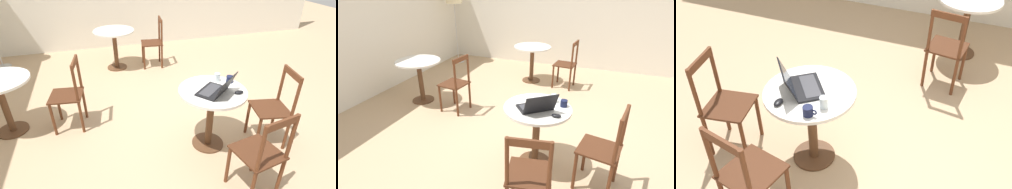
{
  "view_description": "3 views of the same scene",
  "coord_description": "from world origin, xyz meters",
  "views": [
    {
      "loc": [
        -2.92,
        1.06,
        2.14
      ],
      "look_at": [
        -0.48,
        0.33,
        0.66
      ],
      "focal_mm": 28.0,
      "sensor_mm": 36.0,
      "label": 1
    },
    {
      "loc": [
        -3.19,
        -0.71,
        2.07
      ],
      "look_at": [
        -0.4,
        0.36,
        0.71
      ],
      "focal_mm": 28.0,
      "sensor_mm": 36.0,
      "label": 2
    },
    {
      "loc": [
        0.48,
        -2.21,
        2.56
      ],
      "look_at": [
        -0.48,
        0.15,
        0.58
      ],
      "focal_mm": 40.0,
      "sensor_mm": 36.0,
      "label": 3
    }
  ],
  "objects": [
    {
      "name": "ground_plane",
      "position": [
        0.0,
        0.0,
        0.0
      ],
      "size": [
        16.0,
        16.0,
        0.0
      ],
      "primitive_type": "plane",
      "color": "tan"
    },
    {
      "name": "cafe_table_near",
      "position": [
        -0.67,
        -0.12,
        0.58
      ],
      "size": [
        0.75,
        0.75,
        0.75
      ],
      "color": "#51331E",
      "rests_on": "ground_plane"
    },
    {
      "name": "cafe_table_far",
      "position": [
        0.29,
        2.22,
        0.58
      ],
      "size": [
        0.75,
        0.75,
        0.75
      ],
      "color": "#51331E",
      "rests_on": "ground_plane"
    },
    {
      "name": "chair_near_front",
      "position": [
        -0.82,
        -0.86,
        0.47
      ],
      "size": [
        0.46,
        0.46,
        0.94
      ],
      "color": "#562D19",
      "rests_on": "ground_plane"
    },
    {
      "name": "chair_near_left",
      "position": [
        -1.45,
        -0.26,
        0.47
      ],
      "size": [
        0.46,
        0.46,
        0.94
      ],
      "color": "#562D19",
      "rests_on": "ground_plane"
    },
    {
      "name": "chair_far_front",
      "position": [
        0.18,
        1.44,
        0.47
      ],
      "size": [
        0.44,
        0.44,
        0.94
      ],
      "color": "#562D19",
      "rests_on": "ground_plane"
    },
    {
      "name": "laptop",
      "position": [
        -0.74,
        -0.12,
        0.8
      ],
      "size": [
        0.47,
        0.48,
        0.23
      ],
      "color": "black",
      "rests_on": "cafe_table_near"
    },
    {
      "name": "mouse",
      "position": [
        -0.82,
        -0.36,
        0.77
      ],
      "size": [
        0.06,
        0.1,
        0.03
      ],
      "color": "black",
      "rests_on": "cafe_table_near"
    },
    {
      "name": "mug",
      "position": [
        -0.55,
        -0.39,
        0.79
      ],
      "size": [
        0.11,
        0.08,
        0.08
      ],
      "color": "#141938",
      "rests_on": "cafe_table_near"
    },
    {
      "name": "drinking_glass",
      "position": [
        -0.48,
        -0.26,
        0.8
      ],
      "size": [
        0.07,
        0.07,
        0.09
      ],
      "color": "silver",
      "rests_on": "cafe_table_near"
    }
  ]
}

